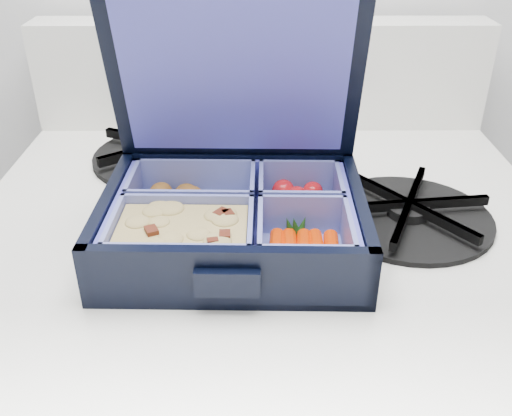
{
  "coord_description": "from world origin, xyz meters",
  "views": [
    {
      "loc": [
        0.42,
        1.18,
        1.22
      ],
      "look_at": [
        0.43,
        1.64,
        0.95
      ],
      "focal_mm": 40.0,
      "sensor_mm": 36.0,
      "label": 1
    }
  ],
  "objects": [
    {
      "name": "burner_grate_rear",
      "position": [
        0.32,
        1.83,
        0.93
      ],
      "size": [
        0.25,
        0.25,
        0.02
      ],
      "primitive_type": "cylinder",
      "rotation": [
        0.0,
        0.0,
        -0.43
      ],
      "color": "black",
      "rests_on": "stove"
    },
    {
      "name": "burner_grate",
      "position": [
        0.58,
        1.68,
        0.93
      ],
      "size": [
        0.19,
        0.19,
        0.02
      ],
      "primitive_type": "cylinder",
      "rotation": [
        0.0,
        0.0,
        0.12
      ],
      "color": "black",
      "rests_on": "stove"
    },
    {
      "name": "bento_box",
      "position": [
        0.4,
        1.63,
        0.94
      ],
      "size": [
        0.24,
        0.19,
        0.06
      ],
      "primitive_type": null,
      "rotation": [
        0.0,
        0.0,
        -0.02
      ],
      "color": "black",
      "rests_on": "stove"
    },
    {
      "name": "fork",
      "position": [
        0.4,
        1.77,
        0.92
      ],
      "size": [
        0.14,
        0.13,
        0.01
      ],
      "primitive_type": null,
      "rotation": [
        0.0,
        0.0,
        -0.83
      ],
      "color": "#AEB1C1",
      "rests_on": "stove"
    }
  ]
}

